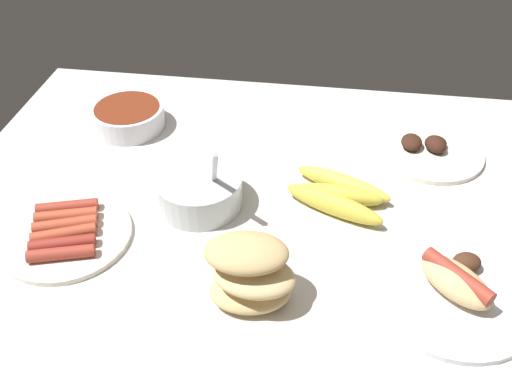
# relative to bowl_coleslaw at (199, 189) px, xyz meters

# --- Properties ---
(ground_plane) EXTENTS (1.20, 0.90, 0.03)m
(ground_plane) POSITION_rel_bowl_coleslaw_xyz_m (0.13, 0.01, -0.05)
(ground_plane) COLOR silver
(bowl_coleslaw) EXTENTS (0.15, 0.15, 0.16)m
(bowl_coleslaw) POSITION_rel_bowl_coleslaw_xyz_m (0.00, 0.00, 0.00)
(bowl_coleslaw) COLOR silver
(bowl_coleslaw) RESTS_ON ground_plane
(banana_bunch) EXTENTS (0.20, 0.17, 0.04)m
(banana_bunch) POSITION_rel_bowl_coleslaw_xyz_m (0.24, 0.04, -0.01)
(banana_bunch) COLOR gold
(banana_bunch) RESTS_ON ground_plane
(plate_hotdog_assembled) EXTENTS (0.25, 0.25, 0.06)m
(plate_hotdog_assembled) POSITION_rel_bowl_coleslaw_xyz_m (0.42, -0.15, -0.02)
(plate_hotdog_assembled) COLOR white
(plate_hotdog_assembled) RESTS_ON ground_plane
(plate_sausages) EXTENTS (0.22, 0.22, 0.03)m
(plate_sausages) POSITION_rel_bowl_coleslaw_xyz_m (-0.20, -0.12, -0.02)
(plate_sausages) COLOR white
(plate_sausages) RESTS_ON ground_plane
(plate_grilled_meat) EXTENTS (0.21, 0.21, 0.04)m
(plate_grilled_meat) POSITION_rel_bowl_coleslaw_xyz_m (0.42, 0.22, -0.02)
(plate_grilled_meat) COLOR white
(plate_grilled_meat) RESTS_ON ground_plane
(bowl_chili) EXTENTS (0.15, 0.15, 0.05)m
(bowl_chili) POSITION_rel_bowl_coleslaw_xyz_m (-0.20, 0.22, -0.01)
(bowl_chili) COLOR white
(bowl_chili) RESTS_ON ground_plane
(bread_stack) EXTENTS (0.14, 0.11, 0.11)m
(bread_stack) POSITION_rel_bowl_coleslaw_xyz_m (0.12, -0.20, 0.02)
(bread_stack) COLOR #DBB77A
(bread_stack) RESTS_ON ground_plane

